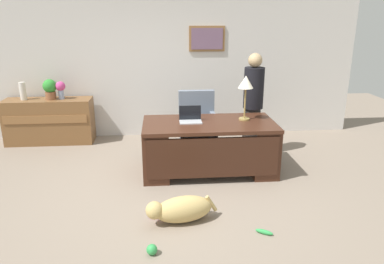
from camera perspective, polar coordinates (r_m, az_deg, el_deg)
ground_plane at (r=4.89m, az=-2.06°, el=-9.53°), size 12.00×12.00×0.00m
back_wall at (r=7.00m, az=-3.25°, el=10.43°), size 7.00×0.16×2.70m
desk at (r=5.38m, az=2.69°, el=-2.11°), size 1.91×0.97×0.76m
credenza at (r=7.14m, az=-21.26°, el=1.60°), size 1.53×0.50×0.81m
armchair at (r=6.16m, az=0.82°, el=1.03°), size 0.60×0.59×1.03m
person_standing at (r=6.02m, az=9.46°, el=4.31°), size 0.32×0.32×1.68m
dog_lying at (r=4.22m, az=-1.81°, el=-11.91°), size 0.83×0.43×0.30m
laptop at (r=5.32m, az=-0.26°, el=2.22°), size 0.32×0.22×0.22m
desk_lamp at (r=5.37m, az=8.36°, el=7.26°), size 0.22×0.22×0.65m
vase_with_flowers at (r=6.94m, az=-19.76°, el=6.43°), size 0.17×0.17×0.32m
vase_empty at (r=7.14m, az=-24.82°, el=5.80°), size 0.11×0.11×0.31m
potted_plant at (r=6.99m, az=-21.22°, el=6.35°), size 0.24×0.24×0.36m
dog_toy_ball at (r=3.78m, az=-6.26°, el=-17.72°), size 0.11×0.11×0.11m
dog_toy_bone at (r=4.14m, az=11.16°, el=-15.00°), size 0.19×0.14×0.05m
dog_toy_plush at (r=4.36m, az=-5.60°, el=-12.94°), size 0.19×0.07×0.05m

